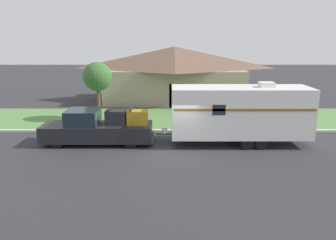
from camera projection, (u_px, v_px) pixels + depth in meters
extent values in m
plane|color=#2D2D33|center=(176.00, 151.00, 17.70)|extent=(120.00, 120.00, 0.00)
cube|color=beige|center=(175.00, 131.00, 21.32)|extent=(80.00, 0.30, 0.14)
cube|color=#568442|center=(174.00, 118.00, 24.87)|extent=(80.00, 7.00, 0.03)
cube|color=gray|center=(175.00, 85.00, 31.85)|extent=(12.84, 7.00, 3.11)
pyramid|color=brown|center=(175.00, 58.00, 31.23)|extent=(13.86, 7.56, 2.06)
cube|color=#4C3828|center=(176.00, 96.00, 28.61)|extent=(1.00, 0.06, 2.10)
cylinder|color=black|center=(58.00, 140.00, 18.11)|extent=(0.86, 0.28, 0.86)
cylinder|color=black|center=(67.00, 132.00, 19.68)|extent=(0.86, 0.28, 0.86)
cylinder|color=black|center=(132.00, 140.00, 18.10)|extent=(0.86, 0.28, 0.86)
cylinder|color=black|center=(135.00, 132.00, 19.67)|extent=(0.86, 0.28, 0.86)
cube|color=black|center=(74.00, 132.00, 18.83)|extent=(3.42, 1.98, 0.92)
cube|color=#19232D|center=(84.00, 117.00, 18.62)|extent=(1.78, 1.82, 0.84)
cube|color=black|center=(128.00, 132.00, 18.82)|extent=(2.80, 1.98, 0.92)
cube|color=#333333|center=(154.00, 137.00, 18.90)|extent=(0.12, 1.78, 0.20)
cube|color=black|center=(117.00, 117.00, 18.61)|extent=(1.15, 0.83, 0.80)
cube|color=black|center=(110.00, 109.00, 18.50)|extent=(0.10, 0.92, 0.08)
cube|color=olive|center=(139.00, 117.00, 18.61)|extent=(1.15, 0.83, 0.80)
cube|color=black|center=(132.00, 109.00, 18.50)|extent=(0.10, 0.92, 0.08)
cylinder|color=black|center=(248.00, 143.00, 17.84)|extent=(0.71, 0.22, 0.71)
cylinder|color=black|center=(240.00, 132.00, 19.92)|extent=(0.71, 0.22, 0.71)
cylinder|color=black|center=(262.00, 143.00, 17.84)|extent=(0.71, 0.22, 0.71)
cylinder|color=black|center=(253.00, 132.00, 19.92)|extent=(0.71, 0.22, 0.71)
cube|color=silver|center=(241.00, 111.00, 18.51)|extent=(7.73, 2.43, 2.78)
cube|color=brown|center=(246.00, 110.00, 17.24)|extent=(7.57, 0.01, 0.14)
cube|color=#383838|center=(165.00, 134.00, 18.85)|extent=(0.92, 0.12, 0.10)
cylinder|color=silver|center=(166.00, 130.00, 18.79)|extent=(0.28, 0.28, 0.36)
cube|color=silver|center=(268.00, 85.00, 18.13)|extent=(0.80, 0.68, 0.28)
cube|color=#19232D|center=(220.00, 110.00, 17.25)|extent=(0.70, 0.01, 0.56)
cylinder|color=brown|center=(310.00, 122.00, 21.74)|extent=(0.09, 0.09, 1.06)
cube|color=#B2B2B2|center=(311.00, 113.00, 21.58)|extent=(0.48, 0.20, 0.22)
cylinder|color=brown|center=(100.00, 104.00, 24.10)|extent=(0.24, 0.24, 2.46)
sphere|color=#38662D|center=(99.00, 77.00, 23.62)|extent=(2.10, 2.10, 2.10)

